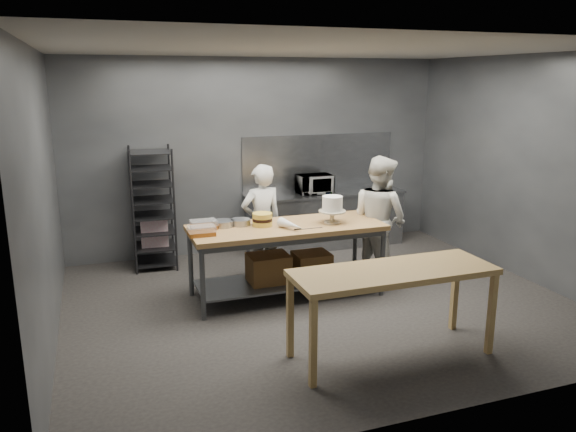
# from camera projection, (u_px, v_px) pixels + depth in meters

# --- Properties ---
(ground) EXTENTS (6.00, 6.00, 0.00)m
(ground) POSITION_uv_depth(u_px,v_px,m) (320.00, 303.00, 6.89)
(ground) COLOR black
(ground) RESTS_ON ground
(back_wall) EXTENTS (6.00, 0.04, 3.00)m
(back_wall) POSITION_uv_depth(u_px,v_px,m) (260.00, 156.00, 8.82)
(back_wall) COLOR #4C4F54
(back_wall) RESTS_ON ground
(work_table) EXTENTS (2.40, 0.90, 0.92)m
(work_table) POSITION_uv_depth(u_px,v_px,m) (287.00, 252.00, 7.01)
(work_table) COLOR brown
(work_table) RESTS_ON ground
(near_counter) EXTENTS (2.00, 0.70, 0.90)m
(near_counter) POSITION_uv_depth(u_px,v_px,m) (393.00, 278.00, 5.41)
(near_counter) COLOR olive
(near_counter) RESTS_ON ground
(back_counter) EXTENTS (2.60, 0.60, 0.90)m
(back_counter) POSITION_uv_depth(u_px,v_px,m) (325.00, 220.00, 9.11)
(back_counter) COLOR slate
(back_counter) RESTS_ON ground
(splashback_panel) EXTENTS (2.60, 0.02, 0.90)m
(splashback_panel) POSITION_uv_depth(u_px,v_px,m) (319.00, 162.00, 9.17)
(splashback_panel) COLOR slate
(splashback_panel) RESTS_ON back_counter
(speed_rack) EXTENTS (0.64, 0.68, 1.75)m
(speed_rack) POSITION_uv_depth(u_px,v_px,m) (153.00, 209.00, 8.05)
(speed_rack) COLOR black
(speed_rack) RESTS_ON ground
(chef_behind) EXTENTS (0.62, 0.45, 1.59)m
(chef_behind) POSITION_uv_depth(u_px,v_px,m) (262.00, 223.00, 7.56)
(chef_behind) COLOR silver
(chef_behind) RESTS_ON ground
(chef_right) EXTENTS (0.86, 0.98, 1.70)m
(chef_right) POSITION_uv_depth(u_px,v_px,m) (379.00, 219.00, 7.50)
(chef_right) COLOR silver
(chef_right) RESTS_ON ground
(microwave) EXTENTS (0.54, 0.37, 0.30)m
(microwave) POSITION_uv_depth(u_px,v_px,m) (314.00, 184.00, 8.90)
(microwave) COLOR black
(microwave) RESTS_ON back_counter
(frosted_cake_stand) EXTENTS (0.34, 0.34, 0.34)m
(frosted_cake_stand) POSITION_uv_depth(u_px,v_px,m) (332.00, 206.00, 6.98)
(frosted_cake_stand) COLOR #BFB499
(frosted_cake_stand) RESTS_ON work_table
(layer_cake) EXTENTS (0.24, 0.24, 0.16)m
(layer_cake) POSITION_uv_depth(u_px,v_px,m) (262.00, 219.00, 6.88)
(layer_cake) COLOR gold
(layer_cake) RESTS_ON work_table
(cake_pans) EXTENTS (0.47, 0.26, 0.07)m
(cake_pans) POSITION_uv_depth(u_px,v_px,m) (231.00, 223.00, 6.89)
(cake_pans) COLOR gray
(cake_pans) RESTS_ON work_table
(piping_bag) EXTENTS (0.25, 0.40, 0.12)m
(piping_bag) POSITION_uv_depth(u_px,v_px,m) (291.00, 225.00, 6.70)
(piping_bag) COLOR silver
(piping_bag) RESTS_ON work_table
(offset_spatula) EXTENTS (0.36, 0.02, 0.02)m
(offset_spatula) POSITION_uv_depth(u_px,v_px,m) (305.00, 229.00, 6.74)
(offset_spatula) COLOR slate
(offset_spatula) RESTS_ON work_table
(pastry_clamshells) EXTENTS (0.39, 0.48, 0.11)m
(pastry_clamshells) POSITION_uv_depth(u_px,v_px,m) (203.00, 228.00, 6.59)
(pastry_clamshells) COLOR #9F4E1F
(pastry_clamshells) RESTS_ON work_table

